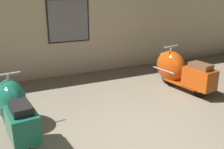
{
  "coord_description": "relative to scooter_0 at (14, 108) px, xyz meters",
  "views": [
    {
      "loc": [
        -2.04,
        -3.27,
        2.46
      ],
      "look_at": [
        0.17,
        1.51,
        0.72
      ],
      "focal_mm": 41.56,
      "sensor_mm": 36.0,
      "label": 1
    }
  ],
  "objects": [
    {
      "name": "scooter_1",
      "position": [
        4.03,
        0.53,
        0.02
      ],
      "size": [
        0.76,
        1.8,
        1.06
      ],
      "rotation": [
        0.0,
        0.0,
        1.73
      ],
      "color": "black",
      "rests_on": "ground"
    },
    {
      "name": "scooter_0",
      "position": [
        0.0,
        0.0,
        0.0
      ],
      "size": [
        0.65,
        1.72,
        1.03
      ],
      "rotation": [
        0.0,
        0.0,
        1.68
      ],
      "color": "black",
      "rests_on": "ground"
    },
    {
      "name": "ground_plane",
      "position": [
        1.87,
        -1.21,
        -0.47
      ],
      "size": [
        60.0,
        60.0,
        0.0
      ],
      "primitive_type": "plane",
      "color": "gray"
    },
    {
      "name": "showroom_back_wall",
      "position": [
        1.86,
        2.86,
        1.4
      ],
      "size": [
        18.0,
        0.24,
        3.73
      ],
      "color": "beige",
      "rests_on": "ground"
    }
  ]
}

